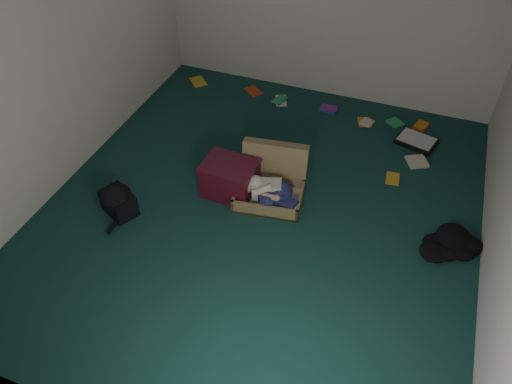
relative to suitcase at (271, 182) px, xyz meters
The scene contains 10 objects.
floor 0.29m from the suitcase, 92.67° to the right, with size 4.50×4.50×0.00m, color #153D38.
wall_front 2.75m from the suitcase, 90.27° to the right, with size 4.50×4.50×0.00m, color white.
wall_left 2.33m from the suitcase, behind, with size 4.50×4.50×0.00m, color white.
suitcase is the anchor object (origin of this frame).
person 0.17m from the suitcase, 97.10° to the right, with size 0.71×0.34×0.29m.
maroon_bin 0.41m from the suitcase, 160.52° to the right, with size 0.53×0.42×0.35m.
backpack 1.47m from the suitcase, 148.94° to the right, with size 0.41×0.33×0.25m, color black, non-canonical shape.
clothing_pile 1.70m from the suitcase, ahead, with size 0.42×0.35×0.13m, color black, non-canonical shape.
paper_tray 1.83m from the suitcase, 47.08° to the left, with size 0.48×0.41×0.06m.
book_scatter 1.49m from the suitcase, 75.47° to the left, with size 3.09×1.32×0.02m.
Camera 1 is at (1.15, -3.20, 3.39)m, focal length 35.00 mm.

